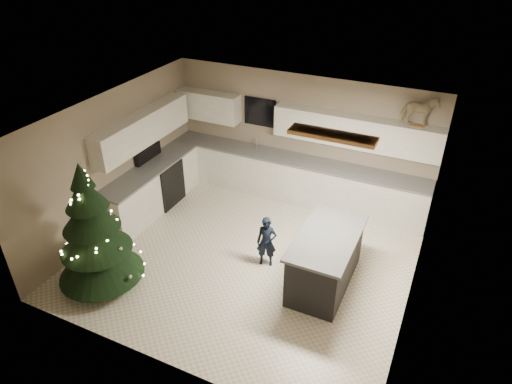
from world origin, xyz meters
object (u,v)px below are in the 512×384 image
Objects in this scene: bar_stool at (297,266)px; rocking_horse at (419,111)px; island at (325,259)px; christmas_tree at (95,238)px; toddler at (267,242)px.

bar_stool is 3.46m from rocking_horse.
christmas_tree is (-3.27, -1.54, 0.43)m from island.
rocking_horse is (0.79, 2.39, 1.80)m from island.
rocking_horse reaches higher than toddler.
toddler is (2.23, 1.57, -0.45)m from christmas_tree.
christmas_tree reaches higher than bar_stool.
island is 1.05m from toddler.
rocking_horse is (1.84, 2.36, 1.81)m from toddler.
rocking_horse reaches higher than bar_stool.
toddler is at bearing 35.20° from christmas_tree.
bar_stool is 0.75m from toddler.
christmas_tree is 5.81m from rocking_horse.
bar_stool is at bearing -42.33° from toddler.
toddler is (-1.05, 0.03, -0.01)m from island.
island is at bearing 38.44° from bar_stool.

